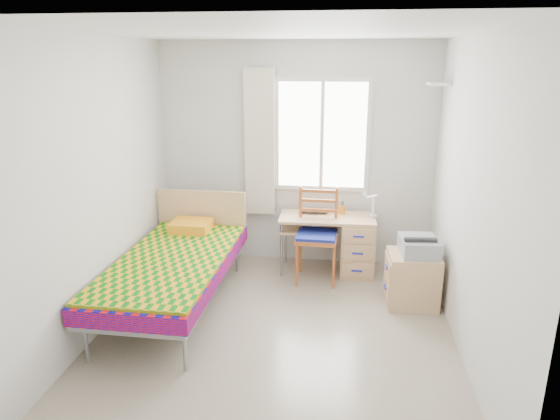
% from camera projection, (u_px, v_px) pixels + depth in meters
% --- Properties ---
extents(floor, '(3.50, 3.50, 0.00)m').
position_uv_depth(floor, '(276.00, 331.00, 4.58)').
color(floor, '#BCAD93').
rests_on(floor, ground).
extents(ceiling, '(3.50, 3.50, 0.00)m').
position_uv_depth(ceiling, '(275.00, 31.00, 3.82)').
color(ceiling, white).
rests_on(ceiling, wall_back).
extents(wall_back, '(3.20, 0.00, 3.20)m').
position_uv_depth(wall_back, '(296.00, 156.00, 5.86)').
color(wall_back, silver).
rests_on(wall_back, ground).
extents(wall_left, '(0.00, 3.50, 3.50)m').
position_uv_depth(wall_left, '(96.00, 189.00, 4.40)').
color(wall_left, silver).
rests_on(wall_left, ground).
extents(wall_right, '(0.00, 3.50, 3.50)m').
position_uv_depth(wall_right, '(473.00, 202.00, 4.00)').
color(wall_right, silver).
rests_on(wall_right, ground).
extents(window, '(1.10, 0.04, 1.30)m').
position_uv_depth(window, '(322.00, 135.00, 5.73)').
color(window, white).
rests_on(window, wall_back).
extents(curtain, '(0.35, 0.05, 1.70)m').
position_uv_depth(curtain, '(260.00, 143.00, 5.80)').
color(curtain, beige).
rests_on(curtain, wall_back).
extents(floating_shelf, '(0.20, 0.32, 0.03)m').
position_uv_depth(floating_shelf, '(438.00, 84.00, 5.09)').
color(floating_shelf, white).
rests_on(floating_shelf, wall_right).
extents(bed, '(1.05, 2.20, 0.95)m').
position_uv_depth(bed, '(175.00, 263.00, 4.93)').
color(bed, gray).
rests_on(bed, floor).
extents(desk, '(1.09, 0.52, 0.68)m').
position_uv_depth(desk, '(351.00, 243.00, 5.72)').
color(desk, tan).
rests_on(desk, floor).
extents(chair, '(0.46, 0.46, 1.04)m').
position_uv_depth(chair, '(318.00, 230.00, 5.52)').
color(chair, '#A64E20').
rests_on(chair, floor).
extents(cabinet, '(0.52, 0.47, 0.54)m').
position_uv_depth(cabinet, '(412.00, 279.00, 5.02)').
color(cabinet, tan).
rests_on(cabinet, floor).
extents(printer, '(0.38, 0.43, 0.18)m').
position_uv_depth(printer, '(419.00, 246.00, 4.92)').
color(printer, '#9B9EA3').
rests_on(printer, cabinet).
extents(laptop, '(0.32, 0.21, 0.03)m').
position_uv_depth(laptop, '(313.00, 213.00, 5.76)').
color(laptop, black).
rests_on(laptop, desk).
extents(pen_cup, '(0.07, 0.07, 0.09)m').
position_uv_depth(pen_cup, '(342.00, 210.00, 5.77)').
color(pen_cup, '#FF9F1C').
rests_on(pen_cup, desk).
extents(task_lamp, '(0.21, 0.30, 0.35)m').
position_uv_depth(task_lamp, '(369.00, 201.00, 5.48)').
color(task_lamp, white).
rests_on(task_lamp, desk).
extents(book, '(0.20, 0.23, 0.01)m').
position_uv_depth(book, '(310.00, 224.00, 5.70)').
color(book, gray).
rests_on(book, desk).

